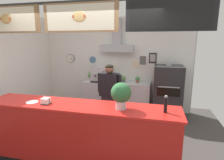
{
  "coord_description": "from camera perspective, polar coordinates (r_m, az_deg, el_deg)",
  "views": [
    {
      "loc": [
        1.19,
        -3.05,
        2.05
      ],
      "look_at": [
        0.3,
        0.69,
        1.24
      ],
      "focal_mm": 29.74,
      "sensor_mm": 36.0,
      "label": 1
    }
  ],
  "objects": [
    {
      "name": "pizza_oven",
      "position": [
        5.09,
        16.66,
        -3.78
      ],
      "size": [
        0.72,
        0.72,
        1.53
      ],
      "color": "#232326",
      "rests_on": "ground_plane"
    },
    {
      "name": "service_counter",
      "position": [
        3.27,
        -9.97,
        -16.14
      ],
      "size": [
        3.23,
        0.63,
        1.05
      ],
      "color": "red",
      "rests_on": "ground_plane"
    },
    {
      "name": "napkin_holder",
      "position": [
        3.23,
        -19.68,
        -6.14
      ],
      "size": [
        0.15,
        0.14,
        0.11
      ],
      "color": "#262628",
      "rests_on": "service_counter"
    },
    {
      "name": "basil_vase",
      "position": [
        2.77,
        2.81,
        -4.48
      ],
      "size": [
        0.3,
        0.3,
        0.41
      ],
      "color": "silver",
      "rests_on": "service_counter"
    },
    {
      "name": "espresso_machine",
      "position": [
        5.32,
        -3.47,
        1.96
      ],
      "size": [
        0.48,
        0.5,
        0.44
      ],
      "color": "#B7BABF",
      "rests_on": "back_prep_counter"
    },
    {
      "name": "ground_plane",
      "position": [
        3.87,
        -7.1,
        -20.25
      ],
      "size": [
        5.72,
        5.72,
        0.0
      ],
      "primitive_type": "plane",
      "color": "#3F3A38"
    },
    {
      "name": "potted_thyme",
      "position": [
        5.27,
        0.29,
        0.97
      ],
      "size": [
        0.2,
        0.2,
        0.23
      ],
      "color": "#9E563D",
      "rests_on": "back_prep_counter"
    },
    {
      "name": "shop_worker",
      "position": [
        4.18,
        -0.81,
        -4.98
      ],
      "size": [
        0.57,
        0.3,
        1.55
      ],
      "rotation": [
        0.0,
        0.0,
        2.95
      ],
      "color": "#232328",
      "rests_on": "ground_plane"
    },
    {
      "name": "potted_sage",
      "position": [
        5.2,
        3.39,
        0.48
      ],
      "size": [
        0.16,
        0.16,
        0.19
      ],
      "color": "#4C4C51",
      "rests_on": "back_prep_counter"
    },
    {
      "name": "potted_basil",
      "position": [
        5.44,
        -6.4,
        1.34
      ],
      "size": [
        0.2,
        0.2,
        0.25
      ],
      "color": "beige",
      "rests_on": "back_prep_counter"
    },
    {
      "name": "back_prep_counter",
      "position": [
        5.39,
        1.37,
        -5.33
      ],
      "size": [
        1.89,
        0.64,
        0.92
      ],
      "color": "#B7BABF",
      "rests_on": "ground_plane"
    },
    {
      "name": "pepper_grinder",
      "position": [
        2.77,
        16.17,
        -7.1
      ],
      "size": [
        0.05,
        0.05,
        0.26
      ],
      "color": "black",
      "rests_on": "service_counter"
    },
    {
      "name": "potted_oregano",
      "position": [
        5.2,
        7.84,
        0.25
      ],
      "size": [
        0.13,
        0.13,
        0.17
      ],
      "color": "#9E563D",
      "rests_on": "back_prep_counter"
    },
    {
      "name": "back_wall_assembly",
      "position": [
        5.43,
        0.75,
        5.69
      ],
      "size": [
        4.41,
        2.72,
        2.72
      ],
      "color": "#9E9E99",
      "rests_on": "ground_plane"
    },
    {
      "name": "condiment_plate",
      "position": [
        3.39,
        -23.38,
        -6.28
      ],
      "size": [
        0.2,
        0.2,
        0.01
      ],
      "color": "white",
      "rests_on": "service_counter"
    }
  ]
}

